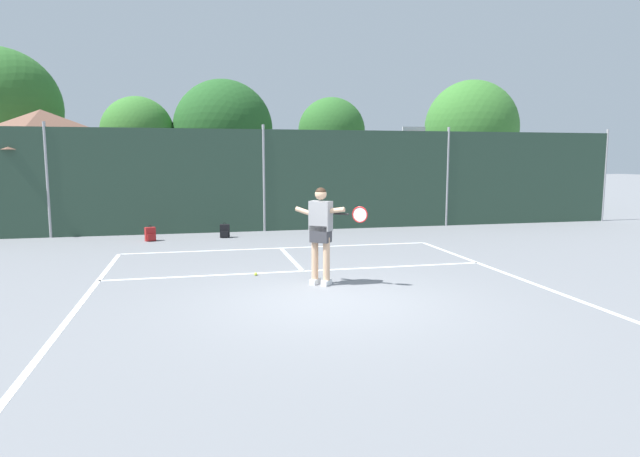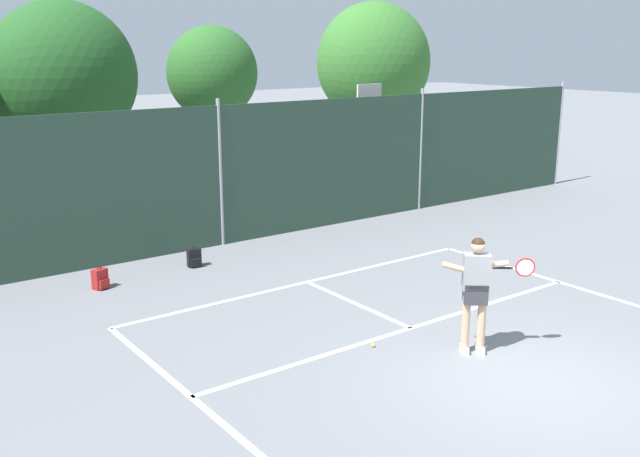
# 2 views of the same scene
# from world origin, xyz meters

# --- Properties ---
(ground_plane) EXTENTS (120.00, 120.00, 0.00)m
(ground_plane) POSITION_xyz_m (0.00, 0.00, 0.00)
(ground_plane) COLOR slate
(court_markings) EXTENTS (8.30, 11.10, 0.01)m
(court_markings) POSITION_xyz_m (0.00, 0.65, 0.00)
(court_markings) COLOR white
(court_markings) RESTS_ON ground
(chainlink_fence) EXTENTS (26.09, 0.09, 3.47)m
(chainlink_fence) POSITION_xyz_m (-0.00, 9.00, 1.66)
(chainlink_fence) COLOR #284233
(chainlink_fence) RESTS_ON ground
(basketball_hoop) EXTENTS (0.90, 0.67, 3.55)m
(basketball_hoop) POSITION_xyz_m (5.84, 10.56, 2.31)
(basketball_hoop) COLOR yellow
(basketball_hoop) RESTS_ON ground
(treeline_backdrop) EXTENTS (27.38, 4.67, 7.09)m
(treeline_backdrop) POSITION_xyz_m (-0.22, 17.52, 4.01)
(treeline_backdrop) COLOR brown
(treeline_backdrop) RESTS_ON ground
(tennis_player) EXTENTS (1.21, 0.87, 1.85)m
(tennis_player) POSITION_xyz_m (0.11, 1.19, 1.11)
(tennis_player) COLOR silver
(tennis_player) RESTS_ON ground
(tennis_ball) EXTENTS (0.07, 0.07, 0.07)m
(tennis_ball) POSITION_xyz_m (-1.03, 2.26, 0.03)
(tennis_ball) COLOR #CCE033
(tennis_ball) RESTS_ON ground
(backpack_red) EXTENTS (0.33, 0.31, 0.46)m
(backpack_red) POSITION_xyz_m (-3.50, 7.59, 0.19)
(backpack_red) COLOR maroon
(backpack_red) RESTS_ON ground
(backpack_black) EXTENTS (0.30, 0.27, 0.46)m
(backpack_black) POSITION_xyz_m (-1.36, 7.80, 0.19)
(backpack_black) COLOR black
(backpack_black) RESTS_ON ground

